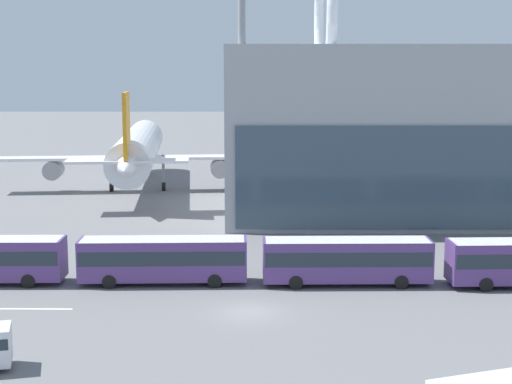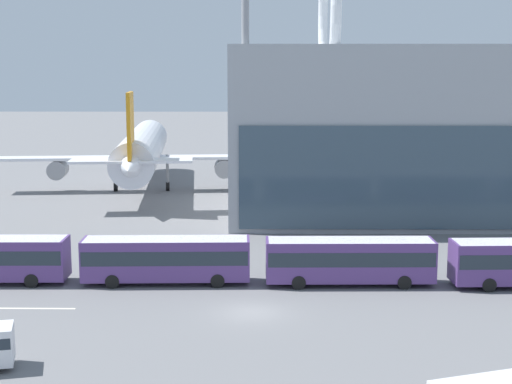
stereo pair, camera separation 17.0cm
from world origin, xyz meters
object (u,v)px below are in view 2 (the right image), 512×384
object	(u,v)px
airliner_at_gate_far	(141,150)
floodlight_mast	(245,66)
shuttle_bus_2	(166,257)
airliner_parked_remote	(510,147)
shuttle_bus_3	(350,258)

from	to	relation	value
airliner_at_gate_far	floodlight_mast	bearing A→B (deg)	-156.23
shuttle_bus_2	airliner_at_gate_far	bearing A→B (deg)	99.23
shuttle_bus_2	airliner_parked_remote	bearing A→B (deg)	49.92
airliner_at_gate_far	shuttle_bus_2	distance (m)	44.28
airliner_parked_remote	shuttle_bus_3	distance (m)	58.80
airliner_at_gate_far	floodlight_mast	world-z (taller)	floodlight_mast
airliner_at_gate_far	airliner_parked_remote	xyz separation A→B (m)	(49.29, 8.18, -0.37)
shuttle_bus_3	floodlight_mast	world-z (taller)	floodlight_mast
shuttle_bus_2	shuttle_bus_3	size ratio (longest dim) A/B	1.00
airliner_parked_remote	shuttle_bus_2	xyz separation A→B (m)	(-40.99, -51.57, -2.74)
airliner_at_gate_far	airliner_parked_remote	world-z (taller)	airliner_parked_remote
shuttle_bus_2	floodlight_mast	world-z (taller)	floodlight_mast
airliner_at_gate_far	shuttle_bus_2	xyz separation A→B (m)	(8.30, -43.39, -3.12)
shuttle_bus_2	shuttle_bus_3	xyz separation A→B (m)	(13.32, -0.25, 0.00)
airliner_parked_remote	shuttle_bus_3	xyz separation A→B (m)	(-27.67, -51.82, -2.74)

